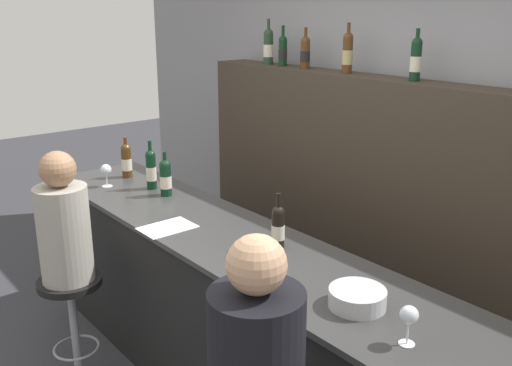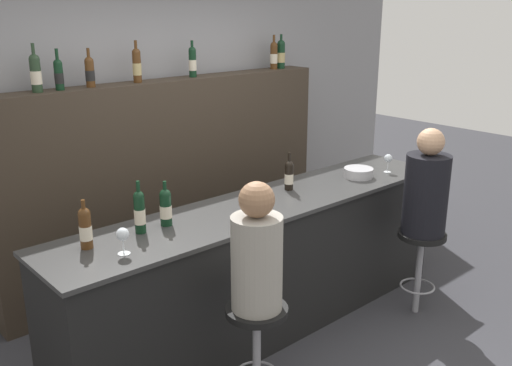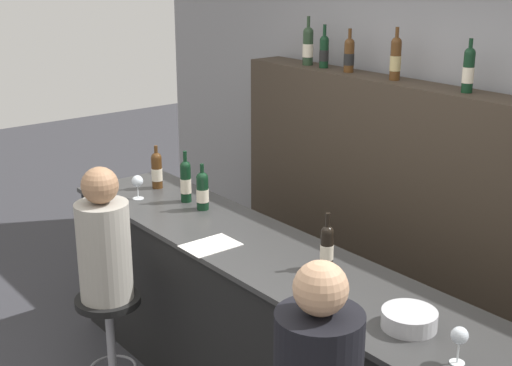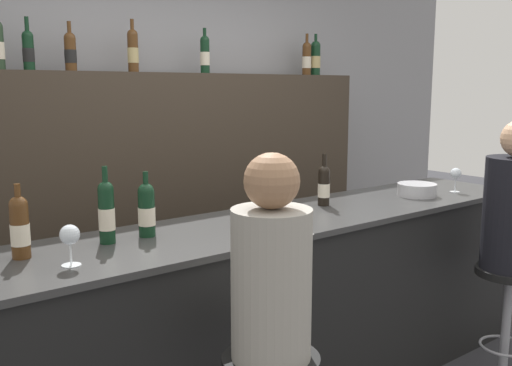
{
  "view_description": "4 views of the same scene",
  "coord_description": "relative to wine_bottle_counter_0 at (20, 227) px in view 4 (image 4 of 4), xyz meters",
  "views": [
    {
      "loc": [
        2.36,
        -1.4,
        2.22
      ],
      "look_at": [
        0.17,
        0.39,
        1.34
      ],
      "focal_mm": 40.0,
      "sensor_mm": 36.0,
      "label": 1
    },
    {
      "loc": [
        -2.65,
        -2.55,
        2.39
      ],
      "look_at": [
        -0.11,
        0.31,
        1.19
      ],
      "focal_mm": 40.0,
      "sensor_mm": 36.0,
      "label": 2
    },
    {
      "loc": [
        2.71,
        -1.94,
        2.56
      ],
      "look_at": [
        -0.1,
        0.29,
        1.4
      ],
      "focal_mm": 50.0,
      "sensor_mm": 36.0,
      "label": 3
    },
    {
      "loc": [
        -1.95,
        -1.88,
        1.69
      ],
      "look_at": [
        -0.24,
        0.32,
        1.22
      ],
      "focal_mm": 40.0,
      "sensor_mm": 36.0,
      "label": 4
    }
  ],
  "objects": [
    {
      "name": "wine_bottle_counter_1",
      "position": [
        0.36,
        0.0,
        0.01
      ],
      "size": [
        0.07,
        0.07,
        0.34
      ],
      "color": "black",
      "rests_on": "bar_counter"
    },
    {
      "name": "tasting_menu",
      "position": [
        1.06,
        -0.3,
        -0.13
      ],
      "size": [
        0.21,
        0.3,
        0.0
      ],
      "color": "white",
      "rests_on": "bar_counter"
    },
    {
      "name": "metal_bowl",
      "position": [
        2.33,
        -0.15,
        -0.09
      ],
      "size": [
        0.24,
        0.24,
        0.08
      ],
      "color": "#B7B7BC",
      "rests_on": "bar_counter"
    },
    {
      "name": "wine_bottle_backbar_2",
      "position": [
        0.66,
        1.15,
        0.76
      ],
      "size": [
        0.07,
        0.07,
        0.29
      ],
      "color": "#4C2D14",
      "rests_on": "back_bar_cabinet"
    },
    {
      "name": "wine_bottle_counter_2",
      "position": [
        0.55,
        0.0,
        -0.0
      ],
      "size": [
        0.08,
        0.08,
        0.3
      ],
      "color": "black",
      "rests_on": "bar_counter"
    },
    {
      "name": "wine_bottle_counter_3",
      "position": [
        1.67,
        0.0,
        -0.01
      ],
      "size": [
        0.07,
        0.07,
        0.3
      ],
      "color": "black",
      "rests_on": "bar_counter"
    },
    {
      "name": "bar_counter",
      "position": [
        1.35,
        -0.1,
        -0.64
      ],
      "size": [
        3.39,
        0.68,
        1.02
      ],
      "color": "black",
      "rests_on": "ground_plane"
    },
    {
      "name": "guest_seated_left",
      "position": [
        0.67,
        -0.75,
        -0.12
      ],
      "size": [
        0.3,
        0.3,
        0.77
      ],
      "color": "gray",
      "rests_on": "bar_stool_left"
    },
    {
      "name": "wine_bottle_backbar_4",
      "position": [
        1.61,
        1.15,
        0.77
      ],
      "size": [
        0.07,
        0.07,
        0.31
      ],
      "color": "black",
      "rests_on": "back_bar_cabinet"
    },
    {
      "name": "back_bar_cabinet",
      "position": [
        1.35,
        1.15,
        -0.26
      ],
      "size": [
        3.18,
        0.28,
        1.79
      ],
      "color": "#382D23",
      "rests_on": "ground_plane"
    },
    {
      "name": "wine_glass_0",
      "position": [
        0.12,
        -0.22,
        -0.01
      ],
      "size": [
        0.08,
        0.08,
        0.16
      ],
      "color": "silver",
      "rests_on": "bar_counter"
    },
    {
      "name": "wine_bottle_backbar_6",
      "position": [
        2.68,
        1.15,
        0.78
      ],
      "size": [
        0.08,
        0.08,
        0.33
      ],
      "color": "black",
      "rests_on": "back_bar_cabinet"
    },
    {
      "name": "wine_bottle_backbar_5",
      "position": [
        2.58,
        1.15,
        0.77
      ],
      "size": [
        0.07,
        0.07,
        0.33
      ],
      "color": "#4C2D14",
      "rests_on": "back_bar_cabinet"
    },
    {
      "name": "wine_glass_1",
      "position": [
        2.64,
        -0.22,
        -0.01
      ],
      "size": [
        0.07,
        0.07,
        0.16
      ],
      "color": "silver",
      "rests_on": "bar_counter"
    },
    {
      "name": "bar_stool_right",
      "position": [
        2.4,
        -0.75,
        -0.61
      ],
      "size": [
        0.37,
        0.37,
        0.69
      ],
      "color": "gray",
      "rests_on": "ground_plane"
    },
    {
      "name": "wine_bottle_counter_0",
      "position": [
        0.0,
        0.0,
        0.0
      ],
      "size": [
        0.07,
        0.07,
        0.3
      ],
      "color": "#4C2D14",
      "rests_on": "bar_counter"
    },
    {
      "name": "wine_bottle_backbar_3",
      "position": [
        1.07,
        1.15,
        0.78
      ],
      "size": [
        0.07,
        0.07,
        0.33
      ],
      "color": "#4C2D14",
      "rests_on": "back_bar_cabinet"
    },
    {
      "name": "wall_back",
      "position": [
        1.35,
        1.37,
        0.15
      ],
      "size": [
        6.4,
        0.05,
        2.6
      ],
      "color": "gray",
      "rests_on": "ground_plane"
    },
    {
      "name": "wine_bottle_backbar_1",
      "position": [
        0.41,
        1.15,
        0.75
      ],
      "size": [
        0.07,
        0.07,
        0.3
      ],
      "color": "black",
      "rests_on": "back_bar_cabinet"
    }
  ]
}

